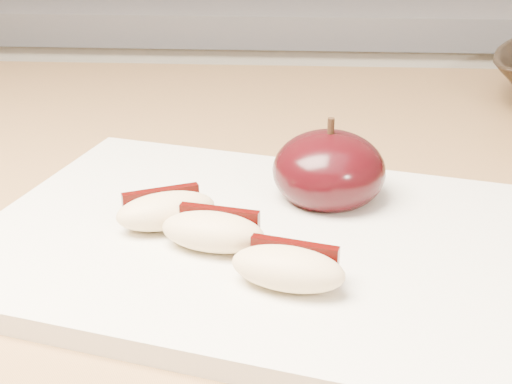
{
  "coord_description": "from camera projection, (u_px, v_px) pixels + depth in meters",
  "views": [
    {
      "loc": [
        0.08,
        0.04,
        1.1
      ],
      "look_at": [
        0.06,
        0.4,
        0.94
      ],
      "focal_mm": 50.0,
      "sensor_mm": 36.0,
      "label": 1
    }
  ],
  "objects": [
    {
      "name": "back_cabinet",
      "position": [
        250.0,
        240.0,
        1.32
      ],
      "size": [
        2.4,
        0.62,
        0.94
      ],
      "color": "silver",
      "rests_on": "ground"
    },
    {
      "name": "cutting_board",
      "position": [
        256.0,
        241.0,
        0.41
      ],
      "size": [
        0.36,
        0.3,
        0.01
      ],
      "primitive_type": "cube",
      "rotation": [
        0.0,
        0.0,
        -0.25
      ],
      "color": "silver",
      "rests_on": "island_counter"
    },
    {
      "name": "apple_half",
      "position": [
        329.0,
        171.0,
        0.44
      ],
      "size": [
        0.09,
        0.09,
        0.06
      ],
      "rotation": [
        0.0,
        0.0,
        0.4
      ],
      "color": "black",
      "rests_on": "cutting_board"
    },
    {
      "name": "apple_wedge_a",
      "position": [
        166.0,
        210.0,
        0.41
      ],
      "size": [
        0.06,
        0.05,
        0.02
      ],
      "rotation": [
        0.0,
        0.0,
        0.42
      ],
      "color": "beige",
      "rests_on": "cutting_board"
    },
    {
      "name": "apple_wedge_b",
      "position": [
        214.0,
        231.0,
        0.38
      ],
      "size": [
        0.06,
        0.04,
        0.02
      ],
      "rotation": [
        0.0,
        0.0,
        -0.2
      ],
      "color": "beige",
      "rests_on": "cutting_board"
    },
    {
      "name": "apple_wedge_c",
      "position": [
        289.0,
        267.0,
        0.35
      ],
      "size": [
        0.06,
        0.04,
        0.02
      ],
      "rotation": [
        0.0,
        0.0,
        -0.26
      ],
      "color": "beige",
      "rests_on": "cutting_board"
    }
  ]
}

